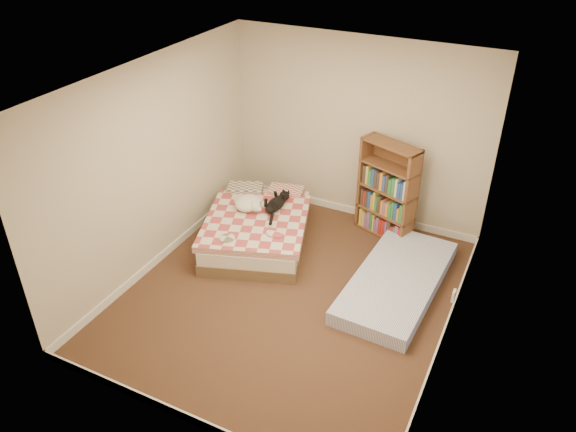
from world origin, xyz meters
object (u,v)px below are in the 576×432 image
at_px(bookshelf, 386,200).
at_px(floor_mattress, 397,281).
at_px(bed, 259,227).
at_px(black_cat, 277,203).
at_px(white_dog, 248,203).

relative_size(bookshelf, floor_mattress, 0.67).
relative_size(bed, black_cat, 2.82).
distance_m(bookshelf, white_dog, 1.80).
bearing_deg(floor_mattress, white_dog, 177.51).
relative_size(bed, bookshelf, 1.53).
xyz_separation_m(bed, white_dog, (-0.16, 0.03, 0.29)).
relative_size(bookshelf, white_dog, 2.76).
distance_m(floor_mattress, black_cat, 1.85).
height_order(bookshelf, white_dog, bookshelf).
relative_size(bookshelf, black_cat, 1.84).
bearing_deg(black_cat, bed, -119.37).
relative_size(black_cat, white_dog, 1.50).
bearing_deg(black_cat, bookshelf, 31.68).
bearing_deg(white_dog, black_cat, 7.76).
bearing_deg(black_cat, white_dog, -143.40).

